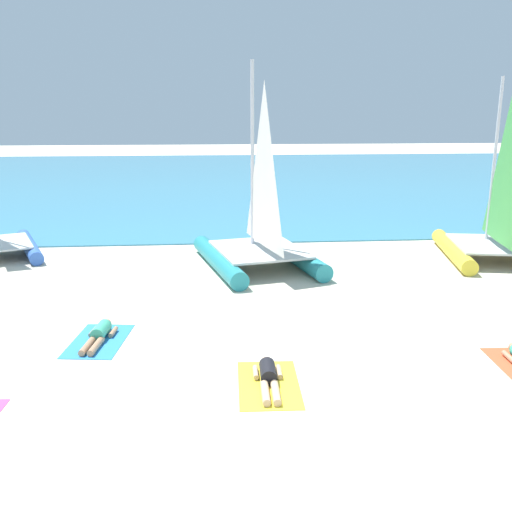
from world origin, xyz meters
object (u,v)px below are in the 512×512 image
object	(u,v)px
sailboat_teal	(258,238)
towel_center_right	(269,384)
towel_center_left	(99,341)
sunbather_center_left	(99,334)
sailboat_yellow	(492,234)
sunbather_center_right	(268,376)

from	to	relation	value
sailboat_teal	towel_center_right	distance (m)	8.00
towel_center_left	sunbather_center_left	size ratio (longest dim) A/B	1.21
sailboat_yellow	sunbather_center_left	size ratio (longest dim) A/B	3.72
sailboat_teal	sailboat_yellow	distance (m)	7.69
sailboat_teal	towel_center_left	bearing A→B (deg)	-138.07
sailboat_teal	sunbather_center_left	size ratio (longest dim) A/B	4.00
towel_center_left	sunbather_center_right	world-z (taller)	sunbather_center_right
sailboat_teal	sailboat_yellow	xyz separation A→B (m)	(7.68, 0.23, -0.07)
towel_center_left	sunbather_center_left	bearing A→B (deg)	82.80
sailboat_teal	sunbather_center_right	bearing A→B (deg)	-106.73
sailboat_yellow	sunbather_center_left	world-z (taller)	sailboat_yellow
sailboat_teal	towel_center_left	xyz separation A→B (m)	(-3.94, -5.63, -0.93)
sailboat_yellow	sunbather_center_left	xyz separation A→B (m)	(-11.62, -5.79, -0.74)
sunbather_center_right	sunbather_center_left	bearing A→B (deg)	148.34
towel_center_left	towel_center_right	world-z (taller)	same
sunbather_center_right	towel_center_left	bearing A→B (deg)	149.17
sailboat_yellow	sunbather_center_left	distance (m)	13.00
towel_center_left	sunbather_center_right	xyz separation A→B (m)	(3.44, -2.22, 0.13)
sailboat_yellow	towel_center_right	distance (m)	11.59
sailboat_yellow	towel_center_right	world-z (taller)	sailboat_yellow
sailboat_teal	sunbather_center_left	world-z (taller)	sailboat_teal
sunbather_center_left	sunbather_center_right	distance (m)	4.13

